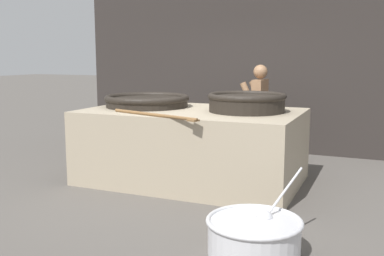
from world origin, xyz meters
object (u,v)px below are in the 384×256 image
at_px(giant_wok_near, 147,101).
at_px(giant_wok_far, 247,102).
at_px(cook, 259,111).
at_px(prep_bowl_vegetables, 254,234).

xyz_separation_m(giant_wok_near, giant_wok_far, (1.54, -0.01, 0.04)).
xyz_separation_m(giant_wok_far, cook, (-0.16, 1.27, -0.27)).
bearing_deg(giant_wok_far, giant_wok_near, 179.50).
height_order(giant_wok_far, cook, cook).
height_order(cook, prep_bowl_vegetables, cook).
bearing_deg(cook, giant_wok_near, 42.80).
bearing_deg(prep_bowl_vegetables, cook, 104.29).
distance_m(giant_wok_near, prep_bowl_vegetables, 3.24).
relative_size(giant_wok_far, cook, 0.65).
relative_size(giant_wok_near, cook, 0.77).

